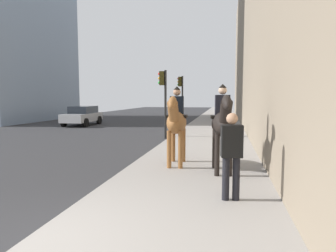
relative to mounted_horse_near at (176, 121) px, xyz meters
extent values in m
ellipsoid|color=brown|center=(0.08, 0.00, -0.04)|extent=(1.52, 0.62, 0.66)
cylinder|color=brown|center=(-0.36, -0.18, -0.77)|extent=(0.13, 0.13, 1.06)
cylinder|color=brown|center=(-0.38, 0.14, -0.77)|extent=(0.13, 0.13, 1.06)
cylinder|color=brown|center=(0.54, -0.14, -0.77)|extent=(0.13, 0.13, 1.06)
cylinder|color=brown|center=(0.52, 0.18, -0.77)|extent=(0.13, 0.13, 1.06)
cylinder|color=brown|center=(-0.69, -0.03, 0.31)|extent=(0.64, 0.31, 0.68)
ellipsoid|color=brown|center=(-0.90, -0.04, 0.56)|extent=(0.63, 0.25, 0.49)
cylinder|color=black|center=(0.79, 0.03, -0.14)|extent=(0.29, 0.11, 0.55)
cube|color=black|center=(0.13, 0.01, 0.14)|extent=(0.47, 0.62, 0.08)
cube|color=black|center=(0.13, 0.01, 0.46)|extent=(0.30, 0.39, 0.55)
sphere|color=tan|center=(0.13, 0.01, 0.85)|extent=(0.22, 0.22, 0.22)
cone|color=black|center=(0.13, 0.01, 0.97)|extent=(0.21, 0.21, 0.10)
ellipsoid|color=black|center=(-0.54, -1.32, -0.01)|extent=(1.55, 0.72, 0.66)
cylinder|color=black|center=(-0.97, -1.53, -0.75)|extent=(0.13, 0.13, 1.09)
cylinder|color=black|center=(-1.01, -1.21, -0.75)|extent=(0.13, 0.13, 1.09)
cylinder|color=black|center=(-0.08, -1.44, -0.75)|extent=(0.13, 0.13, 1.09)
cylinder|color=black|center=(-0.11, -1.12, -0.75)|extent=(0.13, 0.13, 1.09)
cylinder|color=black|center=(-1.31, -1.41, 0.34)|extent=(0.66, 0.35, 0.68)
ellipsoid|color=black|center=(-1.52, -1.43, 0.59)|extent=(0.65, 0.29, 0.49)
cylinder|color=black|center=(0.17, -1.25, -0.11)|extent=(0.29, 0.13, 0.55)
cube|color=black|center=(-0.49, -1.32, 0.17)|extent=(0.50, 0.64, 0.08)
cube|color=black|center=(-0.49, -1.32, 0.49)|extent=(0.32, 0.41, 0.55)
sphere|color=#D8AD8C|center=(-0.49, -1.32, 0.88)|extent=(0.22, 0.22, 0.22)
cone|color=black|center=(-0.49, -1.32, 1.00)|extent=(0.22, 0.22, 0.10)
cylinder|color=black|center=(-2.83, -1.44, -0.87)|extent=(0.14, 0.14, 0.85)
cylinder|color=black|center=(-2.80, -1.63, -0.87)|extent=(0.14, 0.14, 0.85)
cube|color=black|center=(-2.81, -1.53, -0.14)|extent=(0.32, 0.43, 0.62)
sphere|color=tan|center=(-2.81, -1.53, 0.29)|extent=(0.22, 0.22, 0.22)
cube|color=#B7BABF|center=(12.47, 9.20, -0.80)|extent=(4.10, 1.79, 0.60)
cube|color=#262D38|center=(12.71, 9.21, -0.24)|extent=(2.33, 1.53, 0.52)
cylinder|color=black|center=(11.24, 8.33, -1.10)|extent=(0.65, 0.24, 0.64)
cylinder|color=black|center=(11.19, 9.98, -1.10)|extent=(0.65, 0.24, 0.64)
cylinder|color=black|center=(13.75, 8.41, -1.10)|extent=(0.65, 0.24, 0.64)
cylinder|color=black|center=(13.70, 10.07, -1.10)|extent=(0.65, 0.24, 0.64)
cylinder|color=black|center=(6.47, 1.62, 0.32)|extent=(0.12, 0.12, 3.47)
cube|color=#2D280C|center=(6.47, 1.80, 1.65)|extent=(0.20, 0.24, 0.70)
sphere|color=red|center=(6.47, 1.93, 1.87)|extent=(0.14, 0.14, 0.14)
sphere|color=orange|center=(6.47, 1.93, 1.65)|extent=(0.14, 0.14, 0.14)
sphere|color=green|center=(6.47, 1.93, 1.43)|extent=(0.14, 0.14, 0.14)
cylinder|color=black|center=(13.52, 1.76, 0.41)|extent=(0.12, 0.12, 3.65)
cube|color=#2D280C|center=(13.52, 1.94, 1.84)|extent=(0.20, 0.24, 0.70)
sphere|color=red|center=(13.52, 2.07, 2.06)|extent=(0.14, 0.14, 0.14)
sphere|color=orange|center=(13.52, 2.07, 1.84)|extent=(0.14, 0.14, 0.14)
sphere|color=green|center=(13.52, 2.07, 1.62)|extent=(0.14, 0.14, 0.14)
camera|label=1|loc=(-8.72, -1.42, 0.70)|focal=32.57mm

